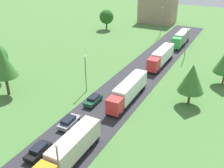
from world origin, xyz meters
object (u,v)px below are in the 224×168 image
(tree_oak, at_px, (192,78))
(tree_maple, at_px, (107,17))
(tree_ash, at_px, (3,63))
(distant_building, at_px, (158,9))
(car_fourth, at_px, (93,100))
(lamppost_second, at_px, (86,72))
(lamppost_third, at_px, (186,43))
(car_third, at_px, (69,122))
(truck_lead, at_px, (69,150))
(truck_second, at_px, (128,90))
(car_second, at_px, (38,151))
(truck_third, at_px, (161,56))
(lamppost_fourth, at_px, (161,20))
(truck_fourth, at_px, (181,38))

(tree_oak, bearing_deg, tree_maple, 134.39)
(tree_ash, xyz_separation_m, distant_building, (6.07, 71.02, -1.66))
(car_fourth, relative_size, lamppost_second, 0.58)
(tree_oak, distance_m, tree_ash, 34.72)
(lamppost_third, bearing_deg, tree_ash, -126.01)
(car_fourth, bearing_deg, tree_maple, 115.88)
(car_third, relative_size, lamppost_second, 0.57)
(truck_lead, bearing_deg, tree_maple, 114.46)
(truck_second, xyz_separation_m, car_second, (-4.63, -19.74, -1.37))
(car_second, bearing_deg, lamppost_third, 79.50)
(truck_second, distance_m, distant_building, 64.24)
(car_third, bearing_deg, lamppost_second, 109.19)
(truck_lead, relative_size, lamppost_third, 1.61)
(truck_third, xyz_separation_m, car_second, (-4.42, -39.69, -1.40))
(lamppost_fourth, relative_size, tree_ash, 0.99)
(lamppost_second, relative_size, distant_building, 0.57)
(car_second, bearing_deg, car_third, 92.53)
(car_second, height_order, tree_oak, tree_oak)
(car_second, bearing_deg, truck_second, 76.81)
(truck_second, bearing_deg, tree_ash, -158.03)
(truck_second, xyz_separation_m, lamppost_second, (-8.97, -0.60, 2.08))
(car_third, xyz_separation_m, tree_ash, (-16.86, 3.29, 5.80))
(car_second, bearing_deg, car_fourth, 91.98)
(car_fourth, height_order, lamppost_fourth, lamppost_fourth)
(truck_fourth, distance_m, car_second, 57.80)
(truck_third, relative_size, tree_maple, 1.92)
(truck_fourth, xyz_separation_m, car_fourth, (-5.25, -42.05, -1.35))
(tree_oak, height_order, tree_maple, tree_oak)
(truck_second, height_order, distant_building, distant_building)
(car_fourth, xyz_separation_m, tree_oak, (15.64, 8.07, 4.39))
(car_fourth, xyz_separation_m, lamppost_second, (-3.80, 3.60, 3.41))
(truck_fourth, xyz_separation_m, car_second, (-4.71, -57.59, -1.39))
(car_second, distance_m, lamppost_third, 47.38)
(car_fourth, bearing_deg, truck_second, 39.11)
(truck_third, bearing_deg, car_second, -96.36)
(lamppost_second, bearing_deg, truck_fourth, 76.76)
(tree_maple, bearing_deg, car_fourth, -64.12)
(truck_third, bearing_deg, tree_ash, -126.94)
(car_fourth, xyz_separation_m, lamppost_third, (9.15, 30.90, 3.55))
(lamppost_fourth, xyz_separation_m, tree_ash, (-13.21, -53.67, 1.52))
(truck_lead, bearing_deg, lamppost_fourth, 97.77)
(tree_maple, relative_size, distant_building, 0.52)
(truck_lead, xyz_separation_m, tree_maple, (-28.40, 62.43, 2.35))
(tree_maple, bearing_deg, truck_second, -56.94)
(car_fourth, distance_m, lamppost_fourth, 49.38)
(truck_second, bearing_deg, tree_oak, 20.28)
(truck_lead, xyz_separation_m, tree_ash, (-21.93, 10.15, 4.53))
(truck_third, xyz_separation_m, distant_building, (-15.55, 42.27, 2.78))
(truck_lead, bearing_deg, truck_second, 90.30)
(tree_oak, bearing_deg, lamppost_second, -167.05)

